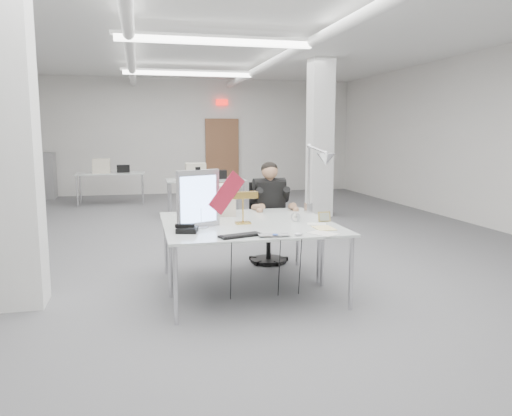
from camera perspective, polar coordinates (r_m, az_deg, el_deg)
The scene contains 23 objects.
room_shell at distance 7.45m, azimuth -4.29°, elevation 8.46°, with size 10.04×14.04×3.24m.
desk_main at distance 4.95m, azimuth 0.16°, elevation -2.69°, with size 1.80×0.90×0.03m, color silver.
desk_second at distance 5.81m, azimuth -1.88°, elevation -0.99°, with size 1.80×0.90×0.03m, color silver.
bg_desk_a at distance 10.35m, azimuth -5.80°, elevation 3.21°, with size 1.60×0.80×0.03m, color silver.
bg_desk_b at distance 12.48m, azimuth -16.29°, elevation 3.82°, with size 1.60×0.80×0.03m, color silver.
filing_cabinet at distance 14.12m, azimuth -22.88°, elevation 3.43°, with size 0.45×0.55×1.20m, color gray.
office_chair at distance 6.58m, azimuth 1.44°, elevation -2.05°, with size 0.49×0.49×0.99m, color black, non-canonical shape.
seated_person at distance 6.47m, azimuth 1.56°, elevation 1.40°, with size 0.53×0.66×1.00m, color black, non-canonical shape.
monitor at distance 5.07m, azimuth -6.61°, elevation 1.04°, with size 0.47×0.05×0.59m, color #B0B0B4.
pennant at distance 5.07m, azimuth -3.34°, elevation 1.75°, with size 0.43×0.01×0.18m, color maroon.
keyboard at distance 4.64m, azimuth -1.76°, elevation -3.17°, with size 0.41×0.14×0.02m, color black.
laptop at distance 4.60m, azimuth 2.20°, elevation -3.26°, with size 0.29×0.19×0.02m, color #A5A6AA.
mouse at distance 4.69m, azimuth 4.89°, elevation -3.00°, with size 0.09×0.05×0.03m, color silver.
bankers_lamp at distance 5.27m, azimuth -1.50°, elevation -0.05°, with size 0.29×0.12×0.33m, color gold, non-canonical shape.
desk_phone at distance 4.88m, azimuth -7.89°, elevation -2.50°, with size 0.20×0.18×0.05m, color black.
picture_frame_left at distance 5.20m, azimuth -8.30°, elevation -1.53°, with size 0.12×0.01×0.10m, color olive.
picture_frame_right at distance 5.46m, azimuth 7.81°, elevation -0.98°, with size 0.14×0.01×0.11m, color #A58D47.
desk_clock at distance 5.44m, azimuth 4.55°, elevation -1.02°, with size 0.11×0.11×0.03m, color #A9A9AE.
paper_stack_a at distance 4.82m, azimuth 7.66°, elevation -2.89°, with size 0.19×0.27×0.01m, color silver.
paper_stack_b at distance 5.08m, azimuth 7.76°, elevation -2.29°, with size 0.18×0.26×0.01m, color #E3CB87.
paper_stack_c at distance 5.30m, azimuth 6.95°, elevation -1.83°, with size 0.20×0.14×0.01m, color silver.
beige_monitor at distance 5.87m, azimuth -4.25°, elevation 0.96°, with size 0.38×0.36×0.36m, color beige.
architect_lamp at distance 5.77m, azimuth 6.87°, elevation 3.06°, with size 0.22×0.63×0.81m, color silver, non-canonical shape.
Camera 1 is at (-1.12, -7.22, 1.71)m, focal length 35.00 mm.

